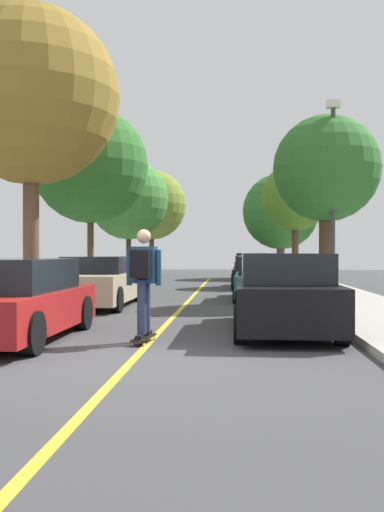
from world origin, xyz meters
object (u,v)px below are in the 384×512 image
parked_car_left_nearest (14,301)px  street_tree_left_near (90,166)px  parked_car_left_near (100,282)px  streetlamp (333,186)px  street_tree_left_farthest (152,205)px  parked_car_right_farthest (251,267)px  street_tree_right_near (295,197)px  street_tree_right_nearest (327,170)px  street_tree_right_far (281,212)px  skateboarder (143,276)px  parked_car_right_far (256,272)px  parked_car_right_near (264,279)px  street_tree_left_far (129,200)px  parked_car_right_nearest (283,293)px  street_tree_left_nearest (31,96)px  skateboard (144,338)px

parked_car_left_nearest → street_tree_left_near: size_ratio=0.61×
parked_car_left_near → streetlamp: (6.34, 0.27, 2.59)m
parked_car_left_nearest → street_tree_left_farthest: (-1.71, 27.15, 3.90)m
parked_car_right_farthest → streetlamp: bearing=-83.2°
street_tree_left_farthest → street_tree_right_near: 14.44m
street_tree_right_near → street_tree_left_farthest: bearing=123.7°
parked_car_left_near → street_tree_right_nearest: street_tree_right_nearest is taller
street_tree_left_farthest → streetlamp: bearing=-69.0°
street_tree_right_far → skateboarder: bearing=-100.1°
street_tree_right_near → parked_car_left_near: bearing=-124.4°
parked_car_left_nearest → street_tree_left_farthest: bearing=93.6°
parked_car_right_far → street_tree_right_far: bearing=78.7°
street_tree_left_farthest → street_tree_right_nearest: 21.66m
parked_car_right_far → parked_car_left_near: bearing=-119.4°
parked_car_right_far → street_tree_left_farthest: bearing=115.7°
parked_car_left_near → parked_car_right_near: 5.14m
parked_car_left_nearest → street_tree_left_far: 19.53m
parked_car_right_nearest → parked_car_right_far: bearing=90.0°
street_tree_left_far → street_tree_right_nearest: bearing=-56.5°
parked_car_right_near → skateboarder: size_ratio=2.36×
street_tree_left_nearest → skateboarder: street_tree_left_nearest is taller
parked_car_right_farthest → street_tree_right_near: (1.71, -5.74, 3.12)m
street_tree_left_near → skateboarder: (3.91, -11.71, -3.62)m
parked_car_right_nearest → skateboard: (-2.37, -1.51, -0.63)m
street_tree_right_near → street_tree_left_nearest: bearing=-129.3°
parked_car_right_nearest → parked_car_right_near: bearing=90.0°
parked_car_left_near → street_tree_right_nearest: size_ratio=0.88×
skateboard → skateboarder: (-0.00, -0.03, 1.01)m
skateboard → parked_car_right_farthest: bearing=83.6°
street_tree_left_far → street_tree_right_far: bearing=23.9°
parked_car_left_near → skateboarder: size_ratio=2.64×
parked_car_right_far → street_tree_left_near: size_ratio=0.67×
parked_car_right_far → street_tree_left_farthest: size_ratio=0.68×
parked_car_left_near → skateboard: 6.52m
parked_car_right_near → streetlamp: (1.75, -2.05, 2.60)m
parked_car_right_far → parked_car_left_nearest: bearing=-108.0°
street_tree_left_nearest → street_tree_left_near: size_ratio=1.16×
street_tree_right_nearest → street_tree_right_far: size_ratio=0.91×
street_tree_left_far → streetlamp: bearing=-58.1°
streetlamp → skateboarder: (-4.13, -6.41, -2.16)m
street_tree_left_far → parked_car_right_nearest: bearing=-70.5°
street_tree_left_nearest → streetlamp: (8.04, 0.86, -2.35)m
parked_car_right_far → skateboard: bearing=-99.5°
skateboarder → street_tree_left_near: bearing=108.5°
parked_car_right_nearest → skateboarder: 2.86m
skateboarder → street_tree_left_far: bearing=101.5°
parked_car_right_farthest → street_tree_left_near: (-6.29, -9.35, 4.01)m
parked_car_left_near → street_tree_right_nearest: bearing=9.7°
parked_car_left_near → parked_car_right_farthest: size_ratio=1.12×
parked_car_right_farthest → street_tree_left_farthest: size_ratio=0.61×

